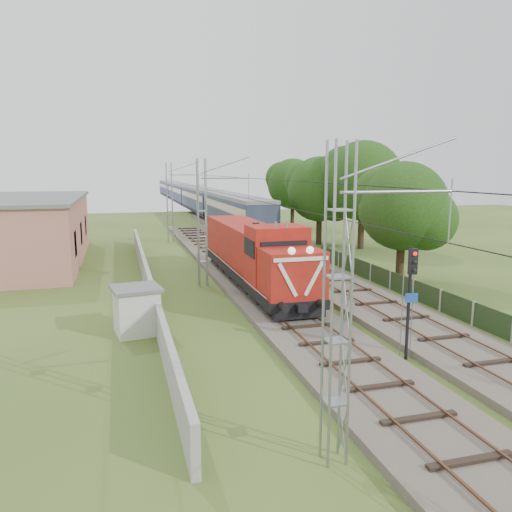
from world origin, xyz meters
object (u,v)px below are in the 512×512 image
object	(u,v)px
signal_post	(411,283)
relay_hut	(137,310)
locomotive	(254,253)
coach_rake	(190,195)

from	to	relation	value
signal_post	relay_hut	world-z (taller)	signal_post
locomotive	signal_post	xyz separation A→B (m)	(2.61, -13.19, 0.83)
coach_rake	relay_hut	world-z (taller)	coach_rake
signal_post	relay_hut	bearing A→B (deg)	148.63
locomotive	coach_rake	bearing A→B (deg)	85.52
signal_post	locomotive	bearing A→B (deg)	101.21
relay_hut	coach_rake	bearing A→B (deg)	80.07
relay_hut	signal_post	bearing A→B (deg)	-31.37
coach_rake	relay_hut	xyz separation A→B (m)	(-12.40, -70.86, -1.59)
signal_post	relay_hut	xyz separation A→B (m)	(-10.01, 6.10, -1.97)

